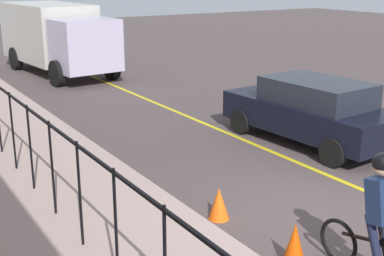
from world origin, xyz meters
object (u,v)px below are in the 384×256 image
(box_truck_background, at_px, (56,35))
(traffic_cone_far, at_px, (219,203))
(cyclist_lead, at_px, (378,220))
(traffic_cone_near, at_px, (295,245))
(patrol_sedan, at_px, (311,110))

(box_truck_background, distance_m, traffic_cone_far, 14.77)
(cyclist_lead, height_order, traffic_cone_near, cyclist_lead)
(traffic_cone_near, xyz_separation_m, traffic_cone_far, (1.80, 0.02, -0.06))
(box_truck_background, relative_size, traffic_cone_far, 12.40)
(cyclist_lead, distance_m, box_truck_background, 17.28)
(patrol_sedan, xyz_separation_m, traffic_cone_far, (-2.20, 4.26, -0.55))
(patrol_sedan, xyz_separation_m, traffic_cone_near, (-4.00, 4.24, -0.49))
(cyclist_lead, bearing_deg, traffic_cone_far, 12.45)
(traffic_cone_near, bearing_deg, cyclist_lead, -143.13)
(cyclist_lead, distance_m, patrol_sedan, 6.04)
(cyclist_lead, height_order, traffic_cone_far, cyclist_lead)
(patrol_sedan, distance_m, box_truck_background, 12.56)
(patrol_sedan, height_order, box_truck_background, box_truck_background)
(cyclist_lead, distance_m, traffic_cone_near, 1.20)
(cyclist_lead, relative_size, box_truck_background, 0.27)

